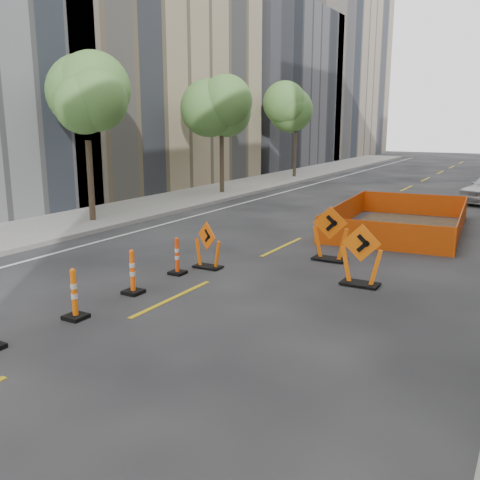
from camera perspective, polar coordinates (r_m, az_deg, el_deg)
The scene contains 14 objects.
ground_plane at distance 9.90m, azimuth -21.42°, elevation -12.33°, with size 140.00×140.00×0.00m, color black.
sidewalk_left at distance 24.16m, azimuth -13.09°, elevation 2.82°, with size 4.00×90.00×0.15m, color gray.
bld_left_d at distance 50.92m, azimuth 1.11°, elevation 15.89°, with size 12.00×16.00×14.00m, color #4C4C51.
bld_left_e at distance 65.99m, azimuth 8.24°, elevation 17.61°, with size 12.00×20.00×20.00m, color gray.
tree_l_b at distance 21.99m, azimuth -16.09°, elevation 13.38°, with size 2.80×2.80×5.95m.
tree_l_c at distance 29.90m, azimuth -1.99°, elevation 13.50°, with size 2.80×2.80×5.95m.
tree_l_d at distance 38.78m, azimuth 5.94°, elevation 13.22°, with size 2.80×2.80×5.95m.
channelizer_4 at distance 11.58m, azimuth -17.27°, elevation -5.49°, with size 0.43×0.43×1.09m, color orange, non-canonical shape.
channelizer_5 at distance 12.91m, azimuth -11.40°, elevation -3.34°, with size 0.43×0.43×1.09m, color #FF5A0A, non-canonical shape.
channelizer_6 at distance 14.38m, azimuth -6.73°, elevation -1.70°, with size 0.40×0.40×1.01m, color #F13D0A, non-canonical shape.
chevron_sign_left at distance 14.87m, azimuth -3.47°, elevation -0.53°, with size 0.88×0.53×1.33m, color #EC5B09, non-canonical shape.
chevron_sign_center at distance 15.85m, azimuth 9.61°, elevation 0.69°, with size 1.08×0.65×1.63m, color #DD5809, non-canonical shape.
chevron_sign_right at distance 13.56m, azimuth 12.81°, elevation -1.57°, with size 1.05×0.63×1.57m, color orange, non-canonical shape.
safety_fence at distance 21.12m, azimuth 16.67°, elevation 2.31°, with size 4.35×7.41×0.93m, color #F1420C, non-canonical shape.
Camera 1 is at (7.17, -5.52, 4.02)m, focal length 40.00 mm.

